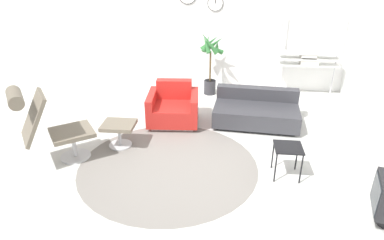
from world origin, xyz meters
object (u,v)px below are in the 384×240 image
(ottoman, at_px, (119,129))
(couch_low, at_px, (256,112))
(side_table, at_px, (288,151))
(potted_plant, at_px, (211,63))
(lounge_chair, at_px, (45,120))
(shelf_unit, at_px, (309,58))
(armchair_red, at_px, (173,109))

(ottoman, relative_size, couch_low, 0.33)
(side_table, xyz_separation_m, potted_plant, (-1.20, 2.99, 0.30))
(ottoman, distance_m, couch_low, 2.42)
(couch_low, xyz_separation_m, side_table, (0.30, -1.62, 0.18))
(couch_low, relative_size, side_table, 3.40)
(lounge_chair, height_order, ottoman, lounge_chair)
(lounge_chair, bearing_deg, side_table, 54.82)
(couch_low, height_order, shelf_unit, shelf_unit)
(potted_plant, relative_size, shelf_unit, 0.74)
(shelf_unit, bearing_deg, armchair_red, -147.69)
(shelf_unit, bearing_deg, ottoman, -142.21)
(armchair_red, xyz_separation_m, shelf_unit, (2.59, 1.64, 0.54))
(lounge_chair, distance_m, couch_low, 3.46)
(couch_low, bearing_deg, shelf_unit, -122.20)
(lounge_chair, xyz_separation_m, potted_plant, (2.11, 3.01, 0.01))
(potted_plant, bearing_deg, couch_low, -56.74)
(couch_low, xyz_separation_m, shelf_unit, (1.13, 1.51, 0.59))
(couch_low, bearing_deg, potted_plant, -52.20)
(ottoman, xyz_separation_m, potted_plant, (1.28, 2.42, 0.40))
(ottoman, bearing_deg, armchair_red, 52.35)
(lounge_chair, distance_m, side_table, 3.32)
(ottoman, height_order, side_table, side_table)
(side_table, bearing_deg, shelf_unit, 75.23)
(ottoman, bearing_deg, lounge_chair, -144.43)
(lounge_chair, xyz_separation_m, side_table, (3.31, 0.02, -0.29))
(ottoman, relative_size, side_table, 1.11)
(lounge_chair, relative_size, couch_low, 0.76)
(lounge_chair, height_order, armchair_red, lounge_chair)
(lounge_chair, height_order, side_table, lounge_chair)
(lounge_chair, bearing_deg, couch_low, 83.13)
(ottoman, distance_m, potted_plant, 2.77)
(couch_low, bearing_deg, ottoman, 30.36)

